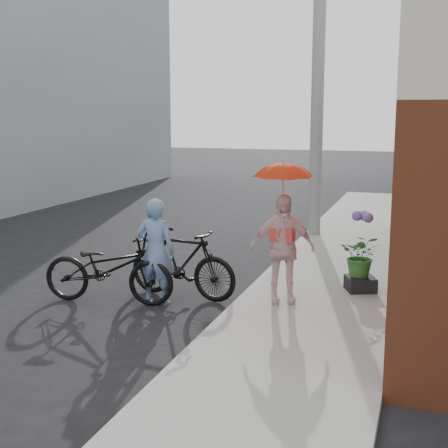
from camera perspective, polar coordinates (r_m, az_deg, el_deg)
The scene contains 11 objects.
ground at distance 9.22m, azimuth -5.27°, elevation -8.10°, with size 80.00×80.00×0.00m, color black.
sidewalk at distance 10.51m, azimuth 9.79°, elevation -5.56°, with size 2.20×24.00×0.12m, color gray.
curb at distance 10.73m, azimuth 3.63°, elevation -5.11°, with size 0.12×24.00×0.12m, color #9E9E99.
utility_pole at distance 14.24m, azimuth 8.57°, elevation 12.55°, with size 0.28×0.28×7.00m, color #9E9E99.
officer at distance 9.45m, azimuth -6.25°, elevation -2.53°, with size 0.59×0.39×1.63m, color #698CBC.
bike_left at distance 9.68m, azimuth -10.52°, elevation -4.01°, with size 0.72×2.06×1.08m, color black.
bike_right at distance 9.81m, azimuth -3.85°, elevation -3.56°, with size 0.53×1.87×1.12m, color black.
kimono_woman at distance 9.14m, azimuth 5.32°, elevation -2.23°, with size 0.95×0.39×1.61m, color silver.
parasol at distance 8.96m, azimuth 5.45°, elevation 5.10°, with size 0.83×0.83×0.73m, color #F5461C.
planter at distance 10.05m, azimuth 12.36°, elevation -5.36°, with size 0.43×0.43×0.22m, color black.
potted_plant at distance 9.94m, azimuth 12.46°, elevation -2.84°, with size 0.61×0.53×0.68m, color #2F6A2A.
Camera 1 is at (3.51, -8.02, 2.89)m, focal length 50.00 mm.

